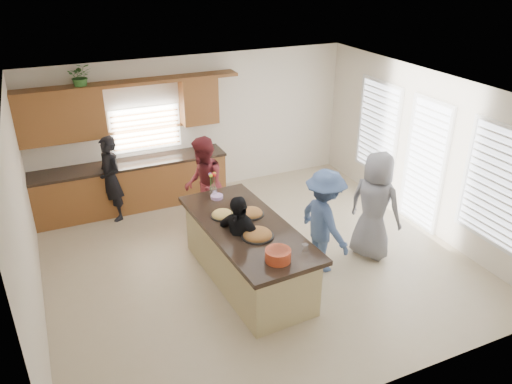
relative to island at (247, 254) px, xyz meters
name	(u,v)px	position (x,y,z in m)	size (l,w,h in m)	color
floor	(256,260)	(0.33, 0.43, -0.45)	(6.50, 6.50, 0.00)	#BEAD8D
room_shell	(256,152)	(0.33, 0.43, 1.45)	(6.52, 6.02, 2.81)	silver
back_cabinetry	(127,164)	(-1.13, 3.16, 0.46)	(4.08, 0.66, 2.46)	brown
right_wall_glazing	(427,157)	(3.55, 0.30, 0.89)	(0.06, 4.00, 2.25)	white
island	(247,254)	(0.00, 0.00, 0.00)	(1.32, 2.77, 0.95)	tan
platter_front	(258,235)	(0.01, -0.36, 0.53)	(0.46, 0.46, 0.19)	black
platter_mid	(251,213)	(0.19, 0.27, 0.52)	(0.39, 0.39, 0.16)	black
platter_back	(222,215)	(-0.23, 0.40, 0.52)	(0.36, 0.36, 0.15)	black
salad_bowl	(278,255)	(0.01, -1.01, 0.59)	(0.34, 0.34, 0.16)	#C14323
clear_cup	(305,248)	(0.44, -0.95, 0.55)	(0.09, 0.09, 0.10)	white
plate_stack	(217,197)	(-0.09, 1.02, 0.52)	(0.20, 0.20, 0.05)	#C998DD
flower_vase	(213,184)	(-0.12, 1.12, 0.71)	(0.14, 0.14, 0.41)	silver
potted_plant	(80,76)	(-1.73, 3.25, 2.17)	(0.40, 0.35, 0.45)	#38742E
woman_left_back	(111,179)	(-1.51, 2.83, 0.36)	(0.59, 0.39, 1.62)	black
woman_left_mid	(204,186)	(-0.09, 1.71, 0.42)	(0.85, 0.66, 1.75)	maroon
woman_left_front	(239,243)	(-0.18, -0.12, 0.30)	(0.89, 0.37, 1.51)	black
woman_right_back	(324,221)	(1.20, -0.20, 0.39)	(1.09, 0.63, 1.69)	#3E5687
woman_right_front	(375,206)	(2.14, -0.19, 0.46)	(0.89, 0.58, 1.82)	slate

